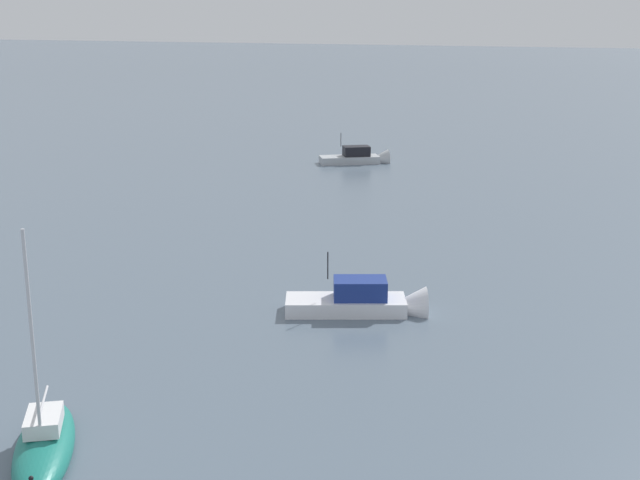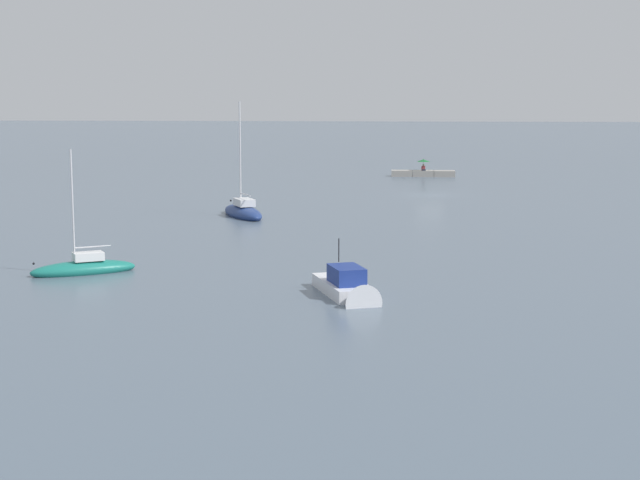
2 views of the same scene
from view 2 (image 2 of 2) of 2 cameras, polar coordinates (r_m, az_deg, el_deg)
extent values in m
plane|color=slate|center=(89.48, 6.46, 2.64)|extent=(500.00, 500.00, 0.00)
cube|color=gray|center=(110.09, 7.33, 3.90)|extent=(2.34, 1.77, 0.68)
cube|color=gray|center=(110.00, 6.09, 3.92)|extent=(2.34, 1.77, 0.68)
cube|color=gray|center=(109.95, 4.84, 3.94)|extent=(2.34, 1.77, 0.68)
cube|color=#1E2333|center=(109.60, 6.13, 4.12)|extent=(0.42, 0.47, 0.16)
cube|color=maroon|center=(109.86, 6.10, 4.23)|extent=(0.43, 0.28, 0.52)
sphere|color=tan|center=(109.84, 6.11, 4.41)|extent=(0.22, 0.22, 0.22)
cylinder|color=black|center=(109.88, 6.10, 4.37)|extent=(0.02, 0.02, 1.05)
cone|color=#19662D|center=(109.84, 6.11, 4.68)|extent=(1.45, 1.45, 0.25)
sphere|color=black|center=(109.83, 6.11, 4.76)|extent=(0.05, 0.05, 0.05)
ellipsoid|color=navy|center=(73.49, -4.55, 1.59)|extent=(4.83, 7.05, 1.18)
cube|color=silver|center=(73.06, -4.48, 2.23)|extent=(1.92, 2.25, 0.54)
cylinder|color=silver|center=(73.61, -4.73, 5.10)|extent=(0.12, 0.12, 7.79)
cylinder|color=silver|center=(72.70, -4.41, 2.68)|extent=(1.15, 2.20, 0.09)
sphere|color=black|center=(76.43, -5.28, 2.33)|extent=(0.16, 0.16, 0.16)
ellipsoid|color=#197266|center=(51.37, -13.75, -1.70)|extent=(5.44, 4.03, 0.93)
cube|color=white|center=(51.31, -13.49, -0.94)|extent=(1.77, 1.56, 0.42)
cylinder|color=silver|center=(50.81, -14.36, 1.97)|extent=(0.09, 0.09, 5.75)
cylinder|color=silver|center=(51.29, -13.24, -0.39)|extent=(1.67, 1.00, 0.07)
sphere|color=black|center=(50.85, -16.51, -1.34)|extent=(0.12, 0.12, 0.12)
cube|color=silver|center=(44.82, 1.36, -2.93)|extent=(3.22, 5.05, 0.79)
cone|color=silver|center=(42.60, 2.27, -3.54)|extent=(2.13, 2.12, 1.67)
cube|color=navy|center=(44.13, 1.58, -2.07)|extent=(1.94, 2.41, 0.79)
cube|color=#283847|center=(43.59, 1.79, -2.15)|extent=(1.21, 0.51, 0.55)
cylinder|color=black|center=(45.18, 1.12, -0.60)|extent=(0.05, 0.05, 1.11)
camera|label=1|loc=(47.81, -41.03, 9.56)|focal=49.20mm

